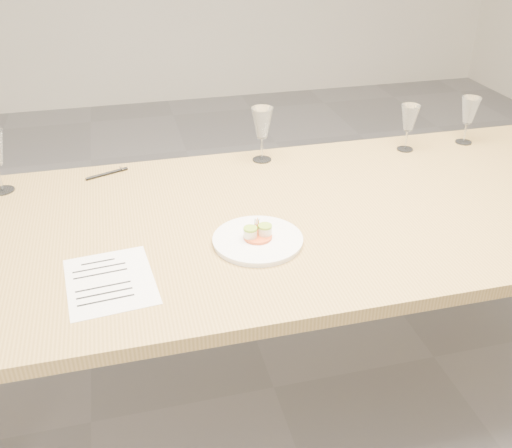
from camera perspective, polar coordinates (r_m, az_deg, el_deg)
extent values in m
plane|color=slate|center=(2.23, 1.78, -16.02)|extent=(7.00, 7.00, 0.00)
cube|color=tan|center=(1.77, 2.15, 0.49)|extent=(2.40, 1.00, 0.04)
cylinder|color=tan|center=(2.73, 22.28, 0.47)|extent=(0.07, 0.07, 0.71)
cylinder|color=white|center=(1.61, 0.17, -1.67)|extent=(0.25, 0.25, 0.01)
cylinder|color=white|center=(1.61, 0.17, -1.48)|extent=(0.26, 0.26, 0.01)
cylinder|color=orange|center=(1.61, 0.17, -1.30)|extent=(0.08, 0.08, 0.01)
cylinder|color=#F2EAC6|center=(1.59, -0.56, -0.92)|extent=(0.04, 0.04, 0.02)
cylinder|color=#F2EAC6|center=(1.61, 0.91, -0.66)|extent=(0.04, 0.04, 0.02)
cylinder|color=#96BA33|center=(1.59, -0.57, -0.47)|extent=(0.04, 0.04, 0.01)
cylinder|color=#96BA33|center=(1.60, 0.91, -0.21)|extent=(0.04, 0.04, 0.01)
cylinder|color=#CEC56D|center=(1.59, 2.27, -1.95)|extent=(0.04, 0.04, 0.00)
cube|color=white|center=(1.51, -14.38, -5.55)|extent=(0.24, 0.29, 0.00)
cube|color=black|center=(1.59, -15.52, -3.67)|extent=(0.09, 0.01, 0.00)
cube|color=black|center=(1.57, -15.40, -4.24)|extent=(0.14, 0.02, 0.00)
cube|color=black|center=(1.54, -15.29, -4.83)|extent=(0.14, 0.02, 0.00)
cube|color=black|center=(1.49, -15.03, -6.07)|extent=(0.14, 0.02, 0.00)
cube|color=black|center=(1.47, -14.90, -6.72)|extent=(0.14, 0.02, 0.00)
cube|color=black|center=(1.45, -14.77, -7.39)|extent=(0.14, 0.02, 0.00)
cylinder|color=black|center=(2.08, -14.68, 4.90)|extent=(0.15, 0.07, 0.01)
cube|color=silver|center=(2.09, -13.32, 5.46)|extent=(0.01, 0.03, 0.00)
cylinder|color=white|center=(2.08, -23.97, 3.08)|extent=(0.07, 0.07, 0.00)
cylinder|color=white|center=(2.06, -24.24, 4.25)|extent=(0.01, 0.01, 0.09)
cylinder|color=white|center=(2.13, 0.60, 6.46)|extent=(0.07, 0.07, 0.00)
cylinder|color=white|center=(2.11, 0.60, 7.57)|extent=(0.01, 0.01, 0.09)
cone|color=white|center=(2.07, 0.62, 10.07)|extent=(0.08, 0.08, 0.11)
cylinder|color=white|center=(2.29, 14.67, 7.25)|extent=(0.06, 0.06, 0.00)
cylinder|color=white|center=(2.28, 14.80, 8.17)|extent=(0.01, 0.01, 0.08)
cone|color=white|center=(2.25, 15.09, 10.22)|extent=(0.07, 0.07, 0.10)
cylinder|color=white|center=(2.43, 20.02, 7.70)|extent=(0.06, 0.06, 0.00)
cylinder|color=white|center=(2.41, 20.19, 8.60)|extent=(0.01, 0.01, 0.08)
cone|color=white|center=(2.38, 20.57, 10.60)|extent=(0.07, 0.07, 0.10)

